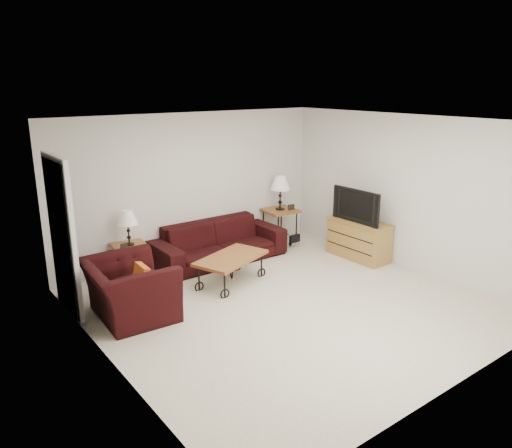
{
  "coord_description": "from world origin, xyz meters",
  "views": [
    {
      "loc": [
        -4.12,
        -4.77,
        2.98
      ],
      "look_at": [
        0.0,
        0.7,
        1.0
      ],
      "focal_mm": 34.62,
      "sensor_mm": 36.0,
      "label": 1
    }
  ],
  "objects": [
    {
      "name": "armchair",
      "position": [
        -1.88,
        0.96,
        0.38
      ],
      "size": [
        1.08,
        1.22,
        0.76
      ],
      "primitive_type": "imported",
      "rotation": [
        0.0,
        0.0,
        1.52
      ],
      "color": "black",
      "rests_on": "ground"
    },
    {
      "name": "tv_stand",
      "position": [
        2.23,
        0.69,
        0.33
      ],
      "size": [
        0.46,
        1.11,
        0.67
      ],
      "primitive_type": "cube",
      "color": "#AD8540",
      "rests_on": "ground"
    },
    {
      "name": "side_table_left",
      "position": [
        -1.33,
        2.2,
        0.28
      ],
      "size": [
        0.55,
        0.55,
        0.55
      ],
      "primitive_type": "cube",
      "rotation": [
        0.0,
        0.0,
        -0.1
      ],
      "color": "brown",
      "rests_on": "ground"
    },
    {
      "name": "ground",
      "position": [
        0.0,
        0.0,
        0.0
      ],
      "size": [
        5.0,
        5.0,
        0.0
      ],
      "primitive_type": "plane",
      "color": "silver",
      "rests_on": "ground"
    },
    {
      "name": "photo_frame_right",
      "position": [
        1.85,
        2.05,
        0.7
      ],
      "size": [
        0.13,
        0.06,
        0.11
      ],
      "primitive_type": "cube",
      "rotation": [
        0.0,
        0.0,
        -0.31
      ],
      "color": "black",
      "rests_on": "side_table_right"
    },
    {
      "name": "television",
      "position": [
        2.21,
        0.69,
        0.95
      ],
      "size": [
        0.13,
        1.0,
        0.57
      ],
      "primitive_type": "imported",
      "rotation": [
        0.0,
        0.0,
        -1.57
      ],
      "color": "black",
      "rests_on": "tv_stand"
    },
    {
      "name": "wall_back",
      "position": [
        0.0,
        2.5,
        1.25
      ],
      "size": [
        5.0,
        0.02,
        2.5
      ],
      "primitive_type": "cube",
      "color": "silver",
      "rests_on": "ground"
    },
    {
      "name": "coffee_table",
      "position": [
        -0.19,
        1.07,
        0.22
      ],
      "size": [
        1.3,
        0.98,
        0.43
      ],
      "primitive_type": "cube",
      "rotation": [
        0.0,
        0.0,
        0.34
      ],
      "color": "brown",
      "rests_on": "ground"
    },
    {
      "name": "throw_pillow",
      "position": [
        -1.73,
        0.91,
        0.52
      ],
      "size": [
        0.11,
        0.35,
        0.34
      ],
      "primitive_type": "cube",
      "rotation": [
        0.0,
        0.0,
        1.52
      ],
      "color": "#D7561B",
      "rests_on": "armchair"
    },
    {
      "name": "sofa",
      "position": [
        0.2,
        2.02,
        0.34
      ],
      "size": [
        2.32,
        0.91,
        0.68
      ],
      "primitive_type": "imported",
      "color": "black",
      "rests_on": "ground"
    },
    {
      "name": "lamp_left",
      "position": [
        -1.33,
        2.2,
        0.83
      ],
      "size": [
        0.34,
        0.34,
        0.55
      ],
      "primitive_type": null,
      "rotation": [
        0.0,
        0.0,
        -0.1
      ],
      "color": "black",
      "rests_on": "side_table_left"
    },
    {
      "name": "wall_right",
      "position": [
        2.5,
        0.0,
        1.25
      ],
      "size": [
        0.02,
        5.0,
        2.5
      ],
      "primitive_type": "cube",
      "color": "silver",
      "rests_on": "ground"
    },
    {
      "name": "wall_left",
      "position": [
        -2.5,
        0.0,
        1.25
      ],
      "size": [
        0.02,
        5.0,
        2.5
      ],
      "primitive_type": "cube",
      "color": "silver",
      "rests_on": "ground"
    },
    {
      "name": "lamp_right",
      "position": [
        1.7,
        2.2,
        0.97
      ],
      "size": [
        0.4,
        0.4,
        0.65
      ],
      "primitive_type": null,
      "rotation": [
        0.0,
        0.0,
        -0.1
      ],
      "color": "black",
      "rests_on": "side_table_right"
    },
    {
      "name": "side_table_right",
      "position": [
        1.7,
        2.2,
        0.32
      ],
      "size": [
        0.65,
        0.65,
        0.65
      ],
      "primitive_type": "cube",
      "rotation": [
        0.0,
        0.0,
        -0.1
      ],
      "color": "brown",
      "rests_on": "ground"
    },
    {
      "name": "photo_frame_left",
      "position": [
        -1.48,
        2.05,
        0.6
      ],
      "size": [
        0.11,
        0.02,
        0.09
      ],
      "primitive_type": "cube",
      "rotation": [
        0.0,
        0.0,
        0.07
      ],
      "color": "black",
      "rests_on": "side_table_left"
    },
    {
      "name": "wall_front",
      "position": [
        0.0,
        -2.5,
        1.25
      ],
      "size": [
        5.0,
        0.02,
        2.5
      ],
      "primitive_type": "cube",
      "color": "silver",
      "rests_on": "ground"
    },
    {
      "name": "ceiling",
      "position": [
        0.0,
        0.0,
        2.5
      ],
      "size": [
        5.0,
        5.0,
        0.0
      ],
      "primitive_type": "plane",
      "color": "white",
      "rests_on": "wall_back"
    },
    {
      "name": "backpack",
      "position": [
        1.7,
        1.88,
        0.22
      ],
      "size": [
        0.38,
        0.31,
        0.44
      ],
      "primitive_type": "ellipsoid",
      "rotation": [
        0.0,
        0.0,
        0.17
      ],
      "color": "black",
      "rests_on": "ground"
    },
    {
      "name": "doorway",
      "position": [
        -2.47,
        1.65,
        1.02
      ],
      "size": [
        0.08,
        0.94,
        2.04
      ],
      "primitive_type": "cube",
      "color": "black",
      "rests_on": "ground"
    }
  ]
}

